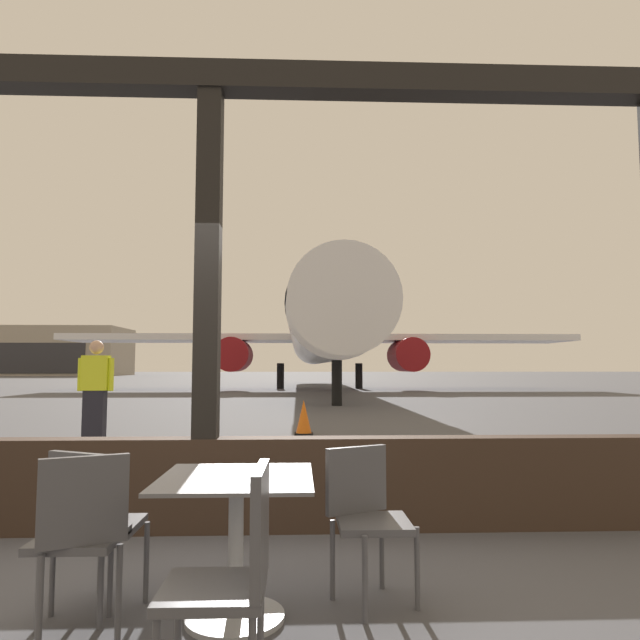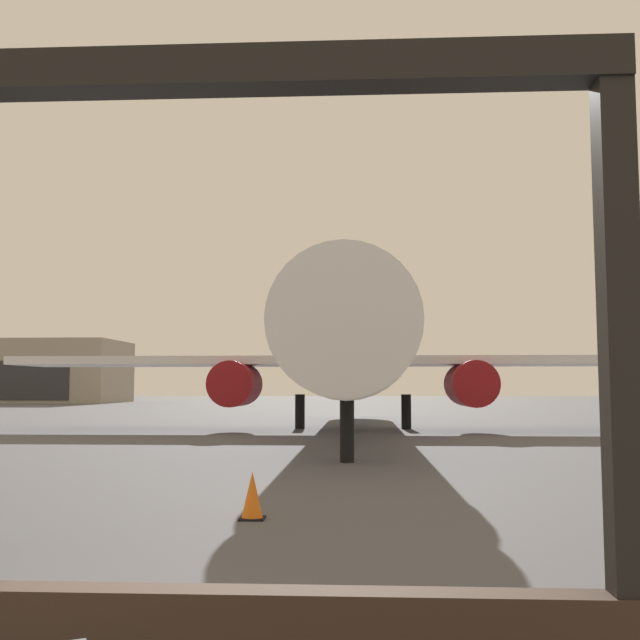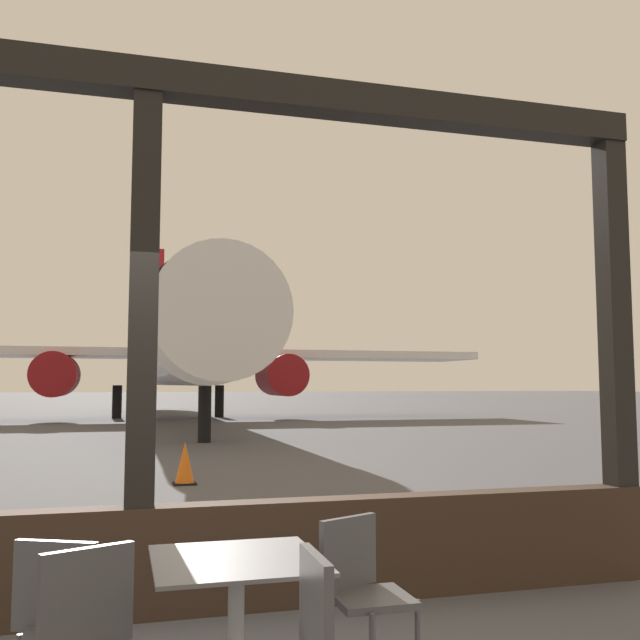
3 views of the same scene
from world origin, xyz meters
name	(u,v)px [view 2 (image 2 of 3)]	position (x,y,z in m)	size (l,w,h in m)	color
ground_plane	(319,419)	(0.00, 40.00, 0.00)	(220.00, 220.00, 0.00)	#4C4C51
airplane	(352,354)	(2.08, 27.53, 3.28)	(29.51, 33.17, 10.06)	silver
traffic_cone	(252,497)	(0.87, 6.50, 0.32)	(0.36, 0.36, 0.67)	orange
distant_hangar	(21,372)	(-38.54, 84.39, 3.70)	(24.06, 12.50, 7.41)	#9E9384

